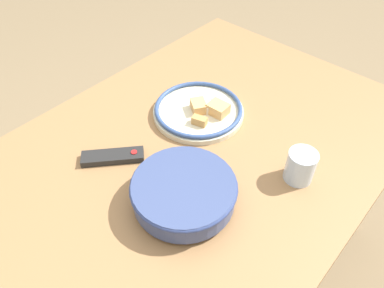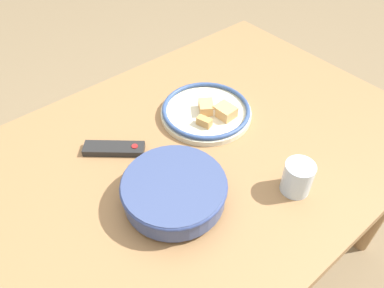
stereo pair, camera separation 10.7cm
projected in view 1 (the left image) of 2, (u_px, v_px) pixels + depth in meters
The scene contains 6 objects.
ground_plane at pixel (180, 277), 1.56m from camera, with size 8.00×8.00×0.00m, color #7F6B4C.
dining_table at pixel (175, 180), 1.11m from camera, with size 1.56×0.96×0.70m.
noodle_bowl at pixel (184, 192), 0.94m from camera, with size 0.27×0.27×0.08m.
food_plate at pixel (199, 110), 1.21m from camera, with size 0.29×0.29×0.05m.
tv_remote at pixel (113, 157), 1.08m from camera, with size 0.17×0.15×0.02m.
drinking_glass at pixel (300, 166), 1.00m from camera, with size 0.08×0.08×0.09m.
Camera 1 is at (-0.50, -0.51, 1.50)m, focal length 35.00 mm.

